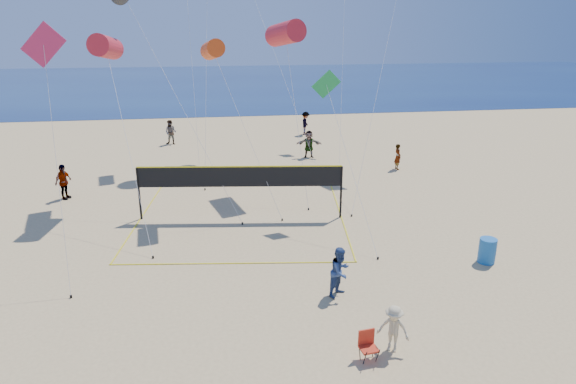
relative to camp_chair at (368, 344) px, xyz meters
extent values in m
plane|color=tan|center=(-2.88, -0.01, -0.50)|extent=(120.00, 120.00, 0.00)
cube|color=#112050|center=(-2.88, 61.99, -0.49)|extent=(140.00, 50.00, 0.03)
imported|color=navy|center=(0.04, 3.57, 0.40)|extent=(1.11, 1.09, 1.80)
imported|color=#D0BB8A|center=(0.84, 0.28, 0.23)|extent=(1.09, 0.95, 1.46)
imported|color=gray|center=(-12.16, 15.18, 0.44)|extent=(0.90, 1.20, 1.89)
imported|color=gray|center=(2.13, 21.66, 0.42)|extent=(1.77, 0.78, 1.85)
imported|color=gray|center=(7.16, 18.08, 0.31)|extent=(0.43, 0.62, 1.63)
imported|color=gray|center=(-7.49, 26.67, 0.41)|extent=(1.07, 0.94, 1.83)
imported|color=gray|center=(3.06, 28.54, 0.43)|extent=(1.04, 1.36, 1.86)
cube|color=red|center=(0.01, -0.09, -0.11)|extent=(0.55, 0.51, 0.05)
cube|color=red|center=(-0.02, 0.11, 0.16)|extent=(0.49, 0.12, 0.49)
cylinder|color=black|center=(-0.15, -0.29, -0.28)|extent=(0.06, 0.25, 0.63)
cylinder|color=black|center=(-0.21, 0.06, -0.28)|extent=(0.06, 0.25, 0.63)
cylinder|color=black|center=(0.23, -0.23, -0.28)|extent=(0.06, 0.25, 0.63)
cylinder|color=black|center=(0.18, 0.12, -0.28)|extent=(0.06, 0.25, 0.63)
cylinder|color=#1A60AB|center=(6.37, 5.22, 0.00)|extent=(0.70, 0.70, 1.00)
cylinder|color=black|center=(-7.78, 11.73, 0.77)|extent=(0.10, 0.10, 2.55)
cylinder|color=black|center=(1.74, 10.66, 0.77)|extent=(0.10, 0.10, 2.55)
cube|color=black|center=(-3.02, 11.19, 1.57)|extent=(9.52, 1.09, 0.96)
cube|color=yellow|center=(-3.02, 11.19, 2.08)|extent=(9.52, 1.10, 0.06)
cube|color=yellow|center=(-3.56, 6.43, -0.49)|extent=(9.72, 1.15, 0.02)
cube|color=yellow|center=(-2.49, 15.95, -0.49)|extent=(9.72, 1.15, 0.02)
cylinder|color=red|center=(-9.00, 14.01, 7.34)|extent=(1.27, 2.55, 1.34)
cylinder|color=silver|center=(-7.88, 10.68, 3.44)|extent=(2.24, 6.69, 7.81)
cylinder|color=black|center=(-6.77, 7.34, -0.45)|extent=(0.08, 0.08, 0.10)
cylinder|color=silver|center=(-5.68, 13.27, 4.70)|extent=(5.36, 5.79, 10.31)
cylinder|color=black|center=(-3.01, 10.38, -0.45)|extent=(0.08, 0.08, 0.10)
cylinder|color=#DF4714|center=(-4.04, 12.60, 7.27)|extent=(1.17, 2.08, 1.07)
cylinder|color=silver|center=(-2.57, 11.59, 3.41)|extent=(2.94, 2.04, 7.73)
cylinder|color=black|center=(-1.11, 10.58, -0.45)|extent=(0.08, 0.08, 0.10)
cube|color=#BD2554|center=(-9.79, 7.52, 7.81)|extent=(1.61, 0.27, 1.59)
cylinder|color=silver|center=(-9.52, 6.06, 3.68)|extent=(0.55, 2.92, 8.27)
cylinder|color=black|center=(-9.26, 4.61, -0.45)|extent=(0.08, 0.08, 0.10)
cube|color=green|center=(1.01, 11.25, 5.80)|extent=(1.33, 0.28, 1.33)
cylinder|color=silver|center=(1.60, 8.64, 2.67)|extent=(1.20, 5.23, 6.26)
cylinder|color=black|center=(2.19, 6.03, -0.45)|extent=(0.08, 0.08, 0.10)
cylinder|color=silver|center=(4.75, 15.15, 5.39)|extent=(4.91, 8.99, 11.71)
cylinder|color=black|center=(2.31, 10.66, -0.45)|extent=(0.08, 0.08, 0.10)
cylinder|color=silver|center=(-4.50, 18.63, 5.35)|extent=(0.67, 6.08, 11.62)
cylinder|color=black|center=(-4.83, 15.60, -0.45)|extent=(0.08, 0.08, 0.10)
cylinder|color=silver|center=(0.20, 20.06, 5.07)|extent=(3.44, 8.67, 11.06)
cylinder|color=black|center=(1.91, 15.74, -0.45)|extent=(0.08, 0.08, 0.10)
cylinder|color=silver|center=(-5.33, 20.05, 5.71)|extent=(0.44, 5.82, 12.33)
cylinder|color=black|center=(-5.12, 17.14, -0.45)|extent=(0.08, 0.08, 0.10)
cylinder|color=silver|center=(4.55, 22.79, 5.38)|extent=(1.90, 7.91, 11.68)
cylinder|color=black|center=(3.61, 18.85, -0.45)|extent=(0.08, 0.08, 0.10)
cylinder|color=red|center=(-0.24, 15.98, 7.84)|extent=(1.99, 2.98, 1.50)
cylinder|color=silver|center=(0.07, 13.89, 3.69)|extent=(0.63, 4.19, 8.30)
cylinder|color=black|center=(0.38, 11.80, -0.45)|extent=(0.08, 0.08, 0.10)
camera|label=1|loc=(-3.90, -11.86, 8.84)|focal=32.00mm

